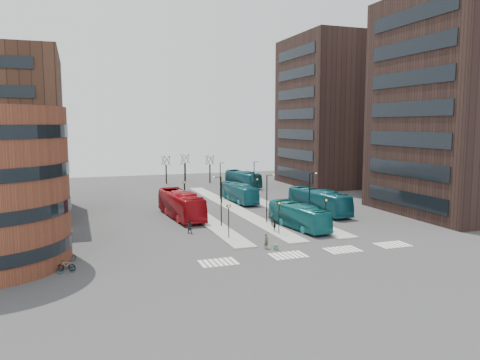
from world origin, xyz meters
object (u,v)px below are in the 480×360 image
object	(u,v)px
suitcase	(276,247)
traveller	(266,241)
teal_bus_d	(243,179)
teal_bus_c	(319,201)
commuter_a	(189,227)
bicycle_mid	(66,266)
bicycle_far	(67,256)
commuter_b	(275,226)
bicycle_near	(66,268)
commuter_c	(271,221)
red_bus	(181,205)
teal_bus_b	(239,193)
teal_bus_a	(298,216)

from	to	relation	value
suitcase	traveller	xyz separation A→B (m)	(-0.74, 0.67, 0.51)
teal_bus_d	suitcase	bearing A→B (deg)	-112.85
teal_bus_c	commuter_a	size ratio (longest dim) A/B	7.86
bicycle_mid	bicycle_far	distance (m)	3.31
traveller	commuter_b	size ratio (longest dim) A/B	1.04
suitcase	bicycle_near	size ratio (longest dim) A/B	0.37
commuter_c	bicycle_mid	distance (m)	25.53
commuter_b	red_bus	bearing A→B (deg)	59.31
commuter_a	commuter_b	bearing A→B (deg)	161.25
teal_bus_d	commuter_b	world-z (taller)	teal_bus_d
teal_bus_d	commuter_a	bearing A→B (deg)	-125.57
traveller	bicycle_mid	world-z (taller)	traveller
teal_bus_b	commuter_c	xyz separation A→B (m)	(-2.34, -18.59, -0.73)
suitcase	teal_bus_c	distance (m)	20.91
suitcase	teal_bus_c	bearing A→B (deg)	71.46
teal_bus_a	teal_bus_b	bearing A→B (deg)	85.59
teal_bus_c	commuter_a	bearing A→B (deg)	-168.97
traveller	teal_bus_b	bearing A→B (deg)	48.77
bicycle_near	bicycle_far	distance (m)	3.86
commuter_b	bicycle_near	xyz separation A→B (m)	(-22.61, -7.96, -0.35)
traveller	commuter_b	distance (m)	7.38
teal_bus_b	commuter_b	bearing A→B (deg)	-100.20
teal_bus_a	commuter_b	size ratio (longest dim) A/B	7.02
teal_bus_a	bicycle_mid	bearing A→B (deg)	-167.72
bicycle_near	bicycle_mid	distance (m)	0.55
traveller	commuter_a	xyz separation A→B (m)	(-5.80, 9.22, -0.01)
bicycle_far	teal_bus_a	bearing A→B (deg)	-66.58
teal_bus_b	bicycle_near	distance (m)	39.05
teal_bus_d	commuter_a	xyz separation A→B (m)	(-19.47, -35.88, -0.82)
teal_bus_a	commuter_a	distance (m)	13.24
teal_bus_d	traveller	world-z (taller)	teal_bus_d
teal_bus_b	commuter_b	size ratio (longest dim) A/B	7.12
teal_bus_c	bicycle_far	world-z (taller)	teal_bus_c
commuter_c	bicycle_mid	xyz separation A→B (m)	(-23.41, -10.18, -0.30)
red_bus	traveller	bearing A→B (deg)	-80.14
traveller	bicycle_near	world-z (taller)	traveller
teal_bus_b	bicycle_mid	xyz separation A→B (m)	(-25.75, -28.78, -1.04)
suitcase	commuter_b	distance (m)	7.67
teal_bus_c	traveller	xyz separation A→B (m)	(-14.33, -15.16, -0.91)
red_bus	commuter_b	distance (m)	14.72
suitcase	traveller	bearing A→B (deg)	160.21
bicycle_near	bicycle_far	size ratio (longest dim) A/B	0.98
teal_bus_d	bicycle_mid	xyz separation A→B (m)	(-32.58, -46.11, -1.12)
suitcase	teal_bus_a	world-z (taller)	teal_bus_a
bicycle_near	bicycle_mid	bearing A→B (deg)	-3.57
commuter_a	teal_bus_d	bearing A→B (deg)	-120.66
commuter_b	commuter_c	distance (m)	2.89
teal_bus_a	commuter_b	bearing A→B (deg)	-168.55
teal_bus_a	traveller	distance (m)	10.50
bicycle_mid	teal_bus_b	bearing A→B (deg)	-26.29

